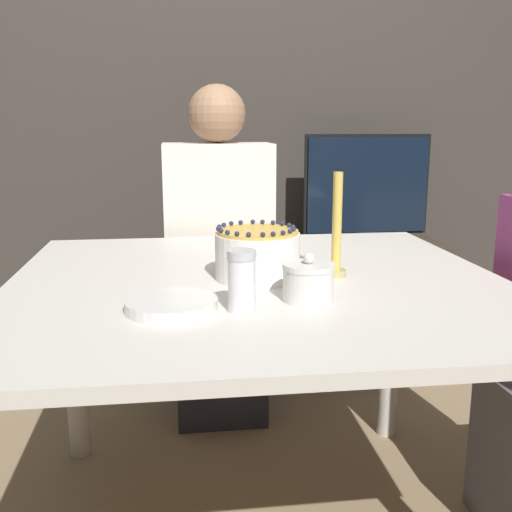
{
  "coord_description": "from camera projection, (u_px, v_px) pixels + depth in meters",
  "views": [
    {
      "loc": [
        -0.19,
        -1.44,
        1.13
      ],
      "look_at": [
        -0.0,
        0.01,
        0.81
      ],
      "focal_mm": 42.0,
      "sensor_mm": 36.0,
      "label": 1
    }
  ],
  "objects": [
    {
      "name": "side_cabinet",
      "position": [
        362.0,
        306.0,
        2.79
      ],
      "size": [
        0.68,
        0.42,
        0.61
      ],
      "color": "#382D23",
      "rests_on": "ground_plane"
    },
    {
      "name": "cake",
      "position": [
        256.0,
        254.0,
        1.49
      ],
      "size": [
        0.21,
        0.21,
        0.13
      ],
      "color": "white",
      "rests_on": "dining_table"
    },
    {
      "name": "wall_behind",
      "position": [
        217.0,
        86.0,
        2.73
      ],
      "size": [
        8.0,
        0.05,
        2.6
      ],
      "color": "#38332D",
      "rests_on": "ground_plane"
    },
    {
      "name": "tv_monitor",
      "position": [
        367.0,
        187.0,
        2.67
      ],
      "size": [
        0.57,
        0.1,
        0.48
      ],
      "color": "black",
      "rests_on": "side_cabinet"
    },
    {
      "name": "dining_table",
      "position": [
        258.0,
        320.0,
        1.52
      ],
      "size": [
        1.23,
        1.18,
        0.75
      ],
      "color": "beige",
      "rests_on": "ground_plane"
    },
    {
      "name": "sugar_shaker",
      "position": [
        242.0,
        281.0,
        1.22
      ],
      "size": [
        0.06,
        0.06,
        0.13
      ],
      "color": "white",
      "rests_on": "dining_table"
    },
    {
      "name": "plate_stack",
      "position": [
        171.0,
        305.0,
        1.24
      ],
      "size": [
        0.19,
        0.19,
        0.02
      ],
      "color": "silver",
      "rests_on": "dining_table"
    },
    {
      "name": "sugar_bowl",
      "position": [
        308.0,
        282.0,
        1.3
      ],
      "size": [
        0.11,
        0.11,
        0.11
      ],
      "color": "silver",
      "rests_on": "dining_table"
    },
    {
      "name": "candle",
      "position": [
        337.0,
        236.0,
        1.49
      ],
      "size": [
        0.05,
        0.05,
        0.26
      ],
      "color": "tan",
      "rests_on": "dining_table"
    },
    {
      "name": "person_man_blue_shirt",
      "position": [
        219.0,
        277.0,
        2.3
      ],
      "size": [
        0.4,
        0.34,
        1.27
      ],
      "rotation": [
        0.0,
        0.0,
        3.14
      ],
      "color": "#2D2D38",
      "rests_on": "ground_plane"
    }
  ]
}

